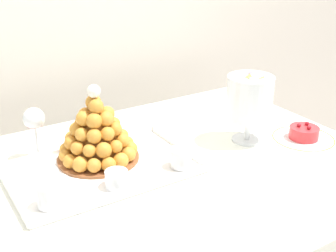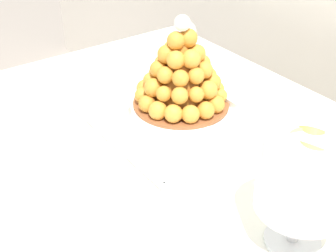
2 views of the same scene
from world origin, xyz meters
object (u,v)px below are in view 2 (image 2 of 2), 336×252
at_px(dessert_cup_left, 85,82).
at_px(wine_glass, 185,34).
at_px(dessert_cup_mid_left, 118,114).
at_px(croquembouche, 181,74).
at_px(dessert_cup_centre, 171,154).
at_px(macaron_goblet, 306,173).
at_px(serving_tray, 157,110).

bearing_deg(dessert_cup_left, wine_glass, 77.97).
height_order(dessert_cup_left, dessert_cup_mid_left, dessert_cup_left).
xyz_separation_m(croquembouche, dessert_cup_left, (-0.21, -0.16, -0.06)).
xyz_separation_m(dessert_cup_left, dessert_cup_centre, (0.39, -0.00, -0.00)).
distance_m(croquembouche, wine_glass, 0.19).
bearing_deg(wine_glass, dessert_cup_left, -102.03).
relative_size(croquembouche, wine_glass, 1.51).
height_order(dessert_cup_centre, macaron_goblet, macaron_goblet).
bearing_deg(dessert_cup_centre, dessert_cup_mid_left, -179.08).
height_order(croquembouche, dessert_cup_mid_left, croquembouche).
bearing_deg(serving_tray, dessert_cup_centre, -27.04).
bearing_deg(dessert_cup_centre, croquembouche, 138.03).
height_order(croquembouche, dessert_cup_centre, croquembouche).
relative_size(dessert_cup_mid_left, dessert_cup_centre, 0.98).
relative_size(dessert_cup_left, wine_glass, 0.36).
bearing_deg(serving_tray, dessert_cup_mid_left, -94.21).
distance_m(dessert_cup_mid_left, macaron_goblet, 0.52).
relative_size(serving_tray, macaron_goblet, 2.23).
bearing_deg(macaron_goblet, dessert_cup_mid_left, -174.45).
relative_size(croquembouche, dessert_cup_centre, 3.84).
height_order(croquembouche, dessert_cup_left, croquembouche).
bearing_deg(dessert_cup_centre, wine_glass, 138.96).
bearing_deg(macaron_goblet, dessert_cup_centre, -171.15).
bearing_deg(dessert_cup_left, croquembouche, 38.43).
xyz_separation_m(dessert_cup_mid_left, dessert_cup_centre, (0.21, 0.00, 0.00)).
xyz_separation_m(croquembouche, dessert_cup_centre, (0.19, -0.17, -0.06)).
bearing_deg(dessert_cup_mid_left, wine_glass, 112.82).
distance_m(croquembouche, dessert_cup_centre, 0.26).
height_order(serving_tray, dessert_cup_centre, dessert_cup_centre).
bearing_deg(croquembouche, dessert_cup_centre, -41.97).
bearing_deg(croquembouche, wine_glass, 140.17).
distance_m(dessert_cup_left, macaron_goblet, 0.69).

